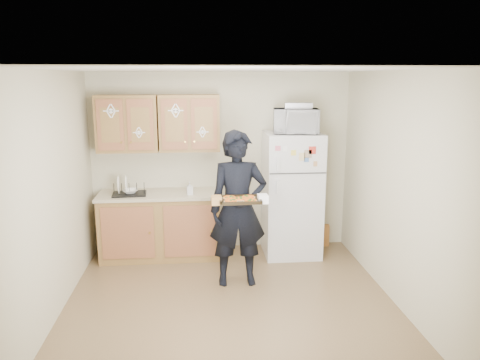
# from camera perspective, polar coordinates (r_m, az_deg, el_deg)

# --- Properties ---
(floor) EXTENTS (3.60, 3.60, 0.00)m
(floor) POSITION_cam_1_polar(r_m,az_deg,el_deg) (5.31, -1.17, -14.79)
(floor) COLOR brown
(floor) RESTS_ON ground
(ceiling) EXTENTS (3.60, 3.60, 0.00)m
(ceiling) POSITION_cam_1_polar(r_m,az_deg,el_deg) (4.72, -1.31, 13.31)
(ceiling) COLOR silver
(ceiling) RESTS_ON wall_back
(wall_back) EXTENTS (3.60, 0.04, 2.50)m
(wall_back) POSITION_cam_1_polar(r_m,az_deg,el_deg) (6.62, -2.32, 2.18)
(wall_back) COLOR beige
(wall_back) RESTS_ON floor
(wall_front) EXTENTS (3.60, 0.04, 2.50)m
(wall_front) POSITION_cam_1_polar(r_m,az_deg,el_deg) (3.15, 1.08, -9.50)
(wall_front) COLOR beige
(wall_front) RESTS_ON floor
(wall_left) EXTENTS (0.04, 3.60, 2.50)m
(wall_left) POSITION_cam_1_polar(r_m,az_deg,el_deg) (5.07, -21.98, -1.91)
(wall_left) COLOR beige
(wall_left) RESTS_ON floor
(wall_right) EXTENTS (0.04, 3.60, 2.50)m
(wall_right) POSITION_cam_1_polar(r_m,az_deg,el_deg) (5.30, 18.58, -1.07)
(wall_right) COLOR beige
(wall_right) RESTS_ON floor
(refrigerator) EXTENTS (0.75, 0.70, 1.70)m
(refrigerator) POSITION_cam_1_polar(r_m,az_deg,el_deg) (6.46, 6.32, -1.77)
(refrigerator) COLOR silver
(refrigerator) RESTS_ON floor
(base_cabinet) EXTENTS (1.60, 0.60, 0.86)m
(base_cabinet) POSITION_cam_1_polar(r_m,az_deg,el_deg) (6.52, -9.62, -5.58)
(base_cabinet) COLOR brown
(base_cabinet) RESTS_ON floor
(countertop) EXTENTS (1.64, 0.64, 0.04)m
(countertop) POSITION_cam_1_polar(r_m,az_deg,el_deg) (6.40, -9.77, -1.74)
(countertop) COLOR #BAAA8F
(countertop) RESTS_ON base_cabinet
(upper_cab_left) EXTENTS (0.80, 0.33, 0.75)m
(upper_cab_left) POSITION_cam_1_polar(r_m,az_deg,el_deg) (6.42, -13.57, 6.70)
(upper_cab_left) COLOR brown
(upper_cab_left) RESTS_ON wall_back
(upper_cab_right) EXTENTS (0.80, 0.33, 0.75)m
(upper_cab_right) POSITION_cam_1_polar(r_m,az_deg,el_deg) (6.35, -6.18, 6.92)
(upper_cab_right) COLOR brown
(upper_cab_right) RESTS_ON wall_back
(cereal_box) EXTENTS (0.20, 0.07, 0.32)m
(cereal_box) POSITION_cam_1_polar(r_m,az_deg,el_deg) (7.00, 9.96, -6.66)
(cereal_box) COLOR gold
(cereal_box) RESTS_ON floor
(person) EXTENTS (0.68, 0.46, 1.84)m
(person) POSITION_cam_1_polar(r_m,az_deg,el_deg) (5.47, -0.23, -3.55)
(person) COLOR black
(person) RESTS_ON floor
(baking_tray) EXTENTS (0.46, 0.34, 0.04)m
(baking_tray) POSITION_cam_1_polar(r_m,az_deg,el_deg) (5.14, -0.02, -2.50)
(baking_tray) COLOR black
(baking_tray) RESTS_ON person
(pizza_front_left) EXTENTS (0.15, 0.15, 0.02)m
(pizza_front_left) POSITION_cam_1_polar(r_m,az_deg,el_deg) (5.05, -1.12, -2.56)
(pizza_front_left) COLOR orange
(pizza_front_left) RESTS_ON baking_tray
(pizza_front_right) EXTENTS (0.15, 0.15, 0.02)m
(pizza_front_right) POSITION_cam_1_polar(r_m,az_deg,el_deg) (5.07, 1.26, -2.49)
(pizza_front_right) COLOR orange
(pizza_front_right) RESTS_ON baking_tray
(pizza_back_left) EXTENTS (0.15, 0.15, 0.02)m
(pizza_back_left) POSITION_cam_1_polar(r_m,az_deg,el_deg) (5.19, -1.28, -2.13)
(pizza_back_left) COLOR orange
(pizza_back_left) RESTS_ON baking_tray
(pizza_back_right) EXTENTS (0.15, 0.15, 0.02)m
(pizza_back_right) POSITION_cam_1_polar(r_m,az_deg,el_deg) (5.22, 1.04, -2.07)
(pizza_back_right) COLOR orange
(pizza_back_right) RESTS_ON baking_tray
(pizza_center) EXTENTS (0.15, 0.15, 0.02)m
(pizza_center) POSITION_cam_1_polar(r_m,az_deg,el_deg) (5.13, -0.02, -2.31)
(pizza_center) COLOR orange
(pizza_center) RESTS_ON baking_tray
(microwave) EXTENTS (0.63, 0.46, 0.32)m
(microwave) POSITION_cam_1_polar(r_m,az_deg,el_deg) (6.25, 6.81, 7.15)
(microwave) COLOR silver
(microwave) RESTS_ON refrigerator
(foil_pan) EXTENTS (0.39, 0.29, 0.08)m
(foil_pan) POSITION_cam_1_polar(r_m,az_deg,el_deg) (6.27, 7.11, 8.99)
(foil_pan) COLOR #A9AAAF
(foil_pan) RESTS_ON microwave
(dish_rack) EXTENTS (0.46, 0.36, 0.17)m
(dish_rack) POSITION_cam_1_polar(r_m,az_deg,el_deg) (6.37, -13.36, -0.99)
(dish_rack) COLOR black
(dish_rack) RESTS_ON countertop
(bowl) EXTENTS (0.23, 0.23, 0.05)m
(bowl) POSITION_cam_1_polar(r_m,az_deg,el_deg) (6.38, -13.24, -1.34)
(bowl) COLOR white
(bowl) RESTS_ON dish_rack
(soap_bottle) EXTENTS (0.09, 0.09, 0.17)m
(soap_bottle) POSITION_cam_1_polar(r_m,az_deg,el_deg) (6.23, -6.16, -1.01)
(soap_bottle) COLOR silver
(soap_bottle) RESTS_ON countertop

